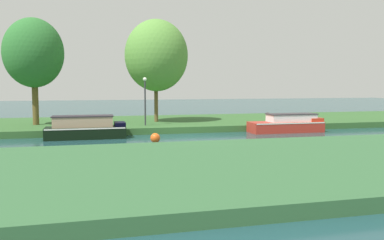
{
  "coord_description": "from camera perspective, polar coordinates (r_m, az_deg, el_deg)",
  "views": [
    {
      "loc": [
        -5.3,
        -21.6,
        2.96
      ],
      "look_at": [
        0.48,
        1.2,
        0.9
      ],
      "focal_mm": 37.2,
      "sensor_mm": 36.0,
      "label": 1
    }
  ],
  "objects": [
    {
      "name": "black_narrowboat",
      "position": [
        22.93,
        -15.0,
        -1.17
      ],
      "size": [
        4.35,
        1.54,
        1.28
      ],
      "color": "black",
      "rests_on": "ground_plane"
    },
    {
      "name": "willow_tree_centre",
      "position": [
        27.78,
        -5.13,
        9.19
      ],
      "size": [
        4.34,
        4.31,
        7.06
      ],
      "color": "brown",
      "rests_on": "riverbank_far"
    },
    {
      "name": "mooring_post_near",
      "position": [
        26.74,
        10.78,
        0.24
      ],
      "size": [
        0.16,
        0.16,
        0.76
      ],
      "primitive_type": "cylinder",
      "color": "#4F302C",
      "rests_on": "riverbank_far"
    },
    {
      "name": "ground_plane",
      "position": [
        22.43,
        -0.42,
        -2.58
      ],
      "size": [
        120.0,
        120.0,
        0.0
      ],
      "primitive_type": "plane",
      "color": "#1C4145"
    },
    {
      "name": "riverbank_far",
      "position": [
        29.21,
        -3.7,
        -0.43
      ],
      "size": [
        72.0,
        10.0,
        0.4
      ],
      "primitive_type": "cube",
      "color": "#315B2A",
      "rests_on": "ground_plane"
    },
    {
      "name": "red_barge",
      "position": [
        25.9,
        13.59,
        -0.56
      ],
      "size": [
        4.68,
        1.54,
        1.18
      ],
      "color": "#AF2D22",
      "rests_on": "ground_plane"
    },
    {
      "name": "lamp_post",
      "position": [
        25.48,
        -6.75,
        3.52
      ],
      "size": [
        0.24,
        0.24,
        3.06
      ],
      "color": "#333338",
      "rests_on": "riverbank_far"
    },
    {
      "name": "riverbank_near",
      "position": [
        13.94,
        8.49,
        -6.47
      ],
      "size": [
        72.0,
        10.0,
        0.4
      ],
      "primitive_type": "cube",
      "color": "#305D35",
      "rests_on": "ground_plane"
    },
    {
      "name": "willow_tree_left",
      "position": [
        27.61,
        -21.77,
        8.89
      ],
      "size": [
        3.77,
        3.45,
        6.84
      ],
      "color": "brown",
      "rests_on": "riverbank_far"
    },
    {
      "name": "channel_buoy",
      "position": [
        20.57,
        -5.29,
        -2.58
      ],
      "size": [
        0.51,
        0.51,
        0.51
      ],
      "primitive_type": "sphere",
      "color": "#E55919",
      "rests_on": "ground_plane"
    }
  ]
}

